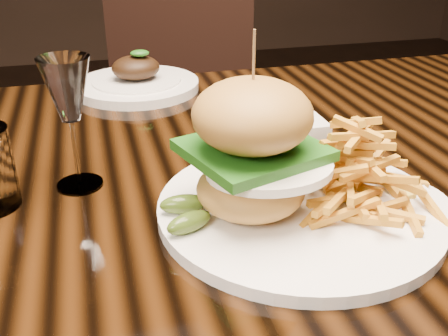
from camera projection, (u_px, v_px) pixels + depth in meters
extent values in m
cube|color=black|center=(194.00, 179.00, 0.74)|extent=(1.60, 0.90, 0.04)
cube|color=black|center=(435.00, 204.00, 1.42)|extent=(0.06, 0.06, 0.71)
cylinder|color=white|center=(299.00, 208.00, 0.62)|extent=(0.33, 0.33, 0.01)
ellipsoid|color=#A47535|center=(250.00, 189.00, 0.59)|extent=(0.12, 0.12, 0.06)
ellipsoid|color=white|center=(270.00, 169.00, 0.56)|extent=(0.14, 0.11, 0.01)
ellipsoid|color=#FDA30D|center=(297.00, 165.00, 0.56)|extent=(0.03, 0.03, 0.01)
cube|color=#236D1B|center=(251.00, 154.00, 0.57)|extent=(0.17, 0.17, 0.01)
ellipsoid|color=olive|center=(252.00, 115.00, 0.55)|extent=(0.13, 0.13, 0.08)
cylinder|color=olive|center=(253.00, 79.00, 0.53)|extent=(0.00, 0.00, 0.10)
ellipsoid|color=#2A3B10|center=(189.00, 222.00, 0.56)|extent=(0.06, 0.04, 0.02)
ellipsoid|color=#2A3B10|center=(183.00, 204.00, 0.59)|extent=(0.05, 0.03, 0.02)
cylinder|color=white|center=(396.00, 203.00, 0.63)|extent=(0.13, 0.13, 0.01)
cube|color=gold|center=(403.00, 195.00, 0.63)|extent=(0.02, 0.02, 0.01)
cube|color=silver|center=(383.00, 193.00, 0.64)|extent=(0.10, 0.07, 0.00)
cube|color=white|center=(302.00, 130.00, 0.81)|extent=(0.09, 0.09, 0.03)
cylinder|color=white|center=(80.00, 184.00, 0.68)|extent=(0.06, 0.06, 0.00)
cylinder|color=white|center=(76.00, 152.00, 0.66)|extent=(0.01, 0.01, 0.09)
cone|color=white|center=(67.00, 89.00, 0.63)|extent=(0.06, 0.06, 0.08)
cylinder|color=white|center=(137.00, 86.00, 1.04)|extent=(0.24, 0.24, 0.02)
cylinder|color=white|center=(137.00, 85.00, 1.04)|extent=(0.17, 0.17, 0.02)
ellipsoid|color=black|center=(136.00, 68.00, 1.02)|extent=(0.09, 0.08, 0.05)
ellipsoid|color=#236D1B|center=(140.00, 53.00, 1.00)|extent=(0.04, 0.03, 0.01)
cube|color=black|center=(179.00, 137.00, 1.59)|extent=(0.56, 0.56, 0.06)
cube|color=black|center=(180.00, 39.00, 1.66)|extent=(0.46, 0.16, 0.50)
cylinder|color=black|center=(113.00, 235.00, 1.52)|extent=(0.04, 0.04, 0.45)
cylinder|color=black|center=(243.00, 234.00, 1.52)|extent=(0.04, 0.04, 0.45)
cylinder|color=black|center=(131.00, 175.00, 1.86)|extent=(0.04, 0.04, 0.45)
cylinder|color=black|center=(238.00, 174.00, 1.86)|extent=(0.04, 0.04, 0.45)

